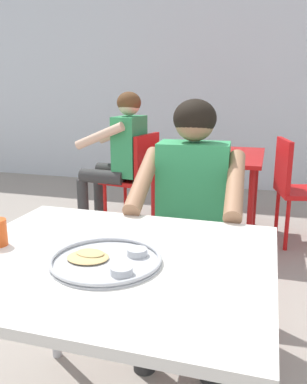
{
  "coord_description": "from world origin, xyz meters",
  "views": [
    {
      "loc": [
        0.48,
        -1.06,
        1.23
      ],
      "look_at": [
        0.09,
        0.26,
        0.87
      ],
      "focal_mm": 37.18,
      "sensor_mm": 36.0,
      "label": 1
    }
  ],
  "objects_px": {
    "diner_foreground": "(190,203)",
    "chair_red_left": "(137,173)",
    "chair_red_right": "(295,184)",
    "chair_foreground": "(195,229)",
    "table_foreground": "(111,278)",
    "patron_background": "(120,149)",
    "thali_tray": "(106,260)",
    "table_background_red": "(210,163)"
  },
  "relations": [
    {
      "from": "thali_tray",
      "to": "table_background_red",
      "type": "xyz_separation_m",
      "value": [
        -0.02,
        2.21,
        -0.1
      ]
    },
    {
      "from": "thali_tray",
      "to": "table_background_red",
      "type": "bearing_deg",
      "value": 90.53
    },
    {
      "from": "chair_foreground",
      "to": "chair_red_right",
      "type": "bearing_deg",
      "value": 65.73
    },
    {
      "from": "table_background_red",
      "to": "patron_background",
      "type": "distance_m",
      "value": 0.8
    },
    {
      "from": "patron_background",
      "to": "chair_foreground",
      "type": "bearing_deg",
      "value": -53.71
    },
    {
      "from": "table_foreground",
      "to": "diner_foreground",
      "type": "bearing_deg",
      "value": 80.98
    },
    {
      "from": "table_foreground",
      "to": "patron_background",
      "type": "distance_m",
      "value": 2.31
    },
    {
      "from": "table_background_red",
      "to": "chair_red_left",
      "type": "relative_size",
      "value": 1.07
    },
    {
      "from": "diner_foreground",
      "to": "chair_red_left",
      "type": "bearing_deg",
      "value": 117.51
    },
    {
      "from": "table_background_red",
      "to": "table_foreground",
      "type": "bearing_deg",
      "value": -89.7
    },
    {
      "from": "chair_foreground",
      "to": "chair_red_right",
      "type": "relative_size",
      "value": 1.01
    },
    {
      "from": "chair_foreground",
      "to": "table_background_red",
      "type": "xyz_separation_m",
      "value": [
        -0.11,
        1.23,
        0.14
      ]
    },
    {
      "from": "diner_foreground",
      "to": "table_background_red",
      "type": "relative_size",
      "value": 1.3
    },
    {
      "from": "table_foreground",
      "to": "chair_red_left",
      "type": "distance_m",
      "value": 2.29
    },
    {
      "from": "thali_tray",
      "to": "patron_background",
      "type": "height_order",
      "value": "patron_background"
    },
    {
      "from": "chair_red_right",
      "to": "chair_red_left",
      "type": "bearing_deg",
      "value": 179.65
    },
    {
      "from": "diner_foreground",
      "to": "patron_background",
      "type": "relative_size",
      "value": 0.98
    },
    {
      "from": "table_foreground",
      "to": "diner_foreground",
      "type": "relative_size",
      "value": 0.85
    },
    {
      "from": "chair_red_left",
      "to": "chair_red_right",
      "type": "height_order",
      "value": "same"
    },
    {
      "from": "thali_tray",
      "to": "chair_red_right",
      "type": "bearing_deg",
      "value": 73.62
    },
    {
      "from": "chair_red_right",
      "to": "table_background_red",
      "type": "bearing_deg",
      "value": -177.83
    },
    {
      "from": "table_background_red",
      "to": "chair_red_left",
      "type": "distance_m",
      "value": 0.66
    },
    {
      "from": "chair_red_right",
      "to": "chair_foreground",
      "type": "bearing_deg",
      "value": -114.27
    },
    {
      "from": "table_background_red",
      "to": "thali_tray",
      "type": "bearing_deg",
      "value": -89.47
    },
    {
      "from": "diner_foreground",
      "to": "thali_tray",
      "type": "bearing_deg",
      "value": -97.76
    },
    {
      "from": "chair_red_right",
      "to": "table_foreground",
      "type": "bearing_deg",
      "value": -106.97
    },
    {
      "from": "diner_foreground",
      "to": "chair_red_right",
      "type": "bearing_deg",
      "value": 69.4
    },
    {
      "from": "table_background_red",
      "to": "patron_background",
      "type": "height_order",
      "value": "patron_background"
    },
    {
      "from": "table_foreground",
      "to": "thali_tray",
      "type": "height_order",
      "value": "thali_tray"
    },
    {
      "from": "table_background_red",
      "to": "chair_red_left",
      "type": "xyz_separation_m",
      "value": [
        -0.65,
        0.03,
        -0.13
      ]
    },
    {
      "from": "diner_foreground",
      "to": "chair_red_left",
      "type": "relative_size",
      "value": 1.39
    },
    {
      "from": "thali_tray",
      "to": "table_foreground",
      "type": "bearing_deg",
      "value": 99.61
    },
    {
      "from": "chair_red_right",
      "to": "diner_foreground",
      "type": "bearing_deg",
      "value": -110.6
    },
    {
      "from": "chair_red_right",
      "to": "patron_background",
      "type": "bearing_deg",
      "value": -179.26
    },
    {
      "from": "diner_foreground",
      "to": "table_foreground",
      "type": "bearing_deg",
      "value": -99.02
    },
    {
      "from": "diner_foreground",
      "to": "chair_red_left",
      "type": "xyz_separation_m",
      "value": [
        -0.77,
        1.48,
        -0.2
      ]
    },
    {
      "from": "patron_background",
      "to": "diner_foreground",
      "type": "bearing_deg",
      "value": -57.79
    },
    {
      "from": "chair_foreground",
      "to": "chair_red_left",
      "type": "height_order",
      "value": "chair_foreground"
    },
    {
      "from": "thali_tray",
      "to": "table_background_red",
      "type": "distance_m",
      "value": 2.21
    },
    {
      "from": "diner_foreground",
      "to": "table_background_red",
      "type": "xyz_separation_m",
      "value": [
        -0.12,
        1.45,
        -0.07
      ]
    },
    {
      "from": "thali_tray",
      "to": "diner_foreground",
      "type": "bearing_deg",
      "value": 82.24
    },
    {
      "from": "chair_foreground",
      "to": "thali_tray",
      "type": "bearing_deg",
      "value": -95.41
    }
  ]
}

